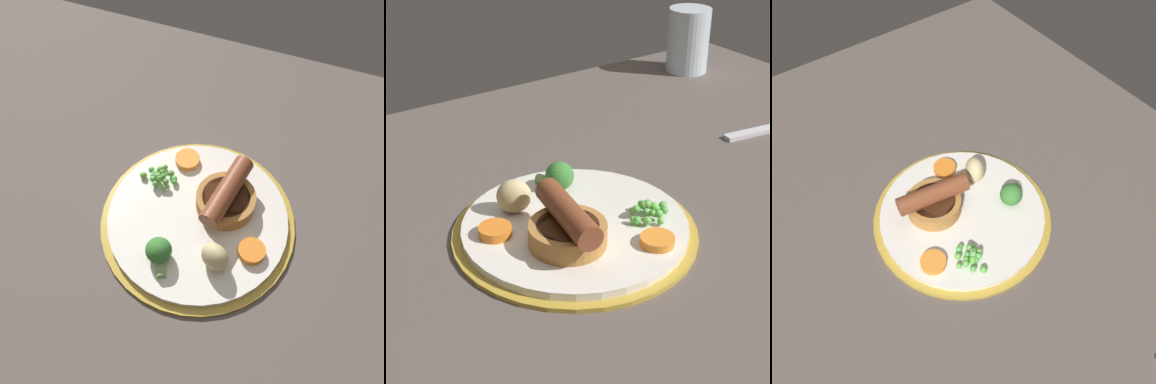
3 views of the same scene
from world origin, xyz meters
TOP-DOWN VIEW (x-y plane):
  - dining_table at (0.00, 0.00)cm, footprint 110.00×80.00cm
  - dinner_plate at (-5.79, -2.55)cm, footprint 26.19×26.19cm
  - sausage_pudding at (-8.66, -5.51)cm, footprint 7.93×10.68cm
  - pea_pile at (1.24, -6.27)cm, footprint 5.43×4.15cm
  - broccoli_floret_near at (-3.26, 4.56)cm, footprint 3.59×4.61cm
  - potato_chunk_0 at (-10.01, 2.94)cm, footprint 4.67×4.27cm
  - carrot_slice_1 at (-1.27, -10.62)cm, footprint 4.93×4.93cm
  - carrot_slice_2 at (-13.95, 0.28)cm, footprint 4.89×4.89cm

SIDE VIEW (x-z plane):
  - dining_table at x=0.00cm, z-range 0.00..3.00cm
  - dinner_plate at x=-5.79cm, z-range 2.87..4.27cm
  - carrot_slice_1 at x=-1.27cm, z-range 4.40..5.29cm
  - carrot_slice_2 at x=-13.95cm, z-range 4.40..5.45cm
  - pea_pile at x=1.24cm, z-range 4.41..6.36cm
  - broccoli_floret_near at x=-3.26cm, z-range 4.33..7.66cm
  - potato_chunk_0 at x=-10.01cm, z-range 4.40..8.28cm
  - sausage_pudding at x=-8.66cm, z-range 3.91..8.91cm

